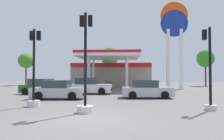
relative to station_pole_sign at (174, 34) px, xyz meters
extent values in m
plane|color=slate|center=(-8.44, -18.06, -7.42)|extent=(90.00, 90.00, 0.00)
cube|color=gray|center=(-8.74, 5.34, -5.55)|extent=(12.00, 6.61, 3.74)
cube|color=red|center=(-8.74, 1.99, -4.03)|extent=(12.00, 0.12, 0.60)
cube|color=white|center=(-8.74, -1.64, -3.14)|extent=(7.57, 6.77, 0.35)
cube|color=red|center=(-8.74, -1.64, -2.82)|extent=(7.67, 6.87, 0.30)
cylinder|color=silver|center=(-11.01, -3.50, -5.37)|extent=(0.32, 0.32, 4.10)
cylinder|color=silver|center=(-6.47, -3.50, -5.37)|extent=(0.32, 0.32, 4.10)
cylinder|color=silver|center=(-11.01, 0.22, -5.37)|extent=(0.32, 0.32, 4.10)
cylinder|color=silver|center=(-6.47, 0.22, -5.37)|extent=(0.32, 0.32, 4.10)
cube|color=#4C4C51|center=(-8.74, -1.64, -6.87)|extent=(0.90, 0.60, 1.10)
cube|color=white|center=(-0.86, -0.01, -3.37)|extent=(0.40, 0.56, 8.10)
cube|color=white|center=(0.86, -0.01, -3.37)|extent=(0.40, 0.56, 8.10)
cylinder|color=navy|center=(0.00, -0.01, 1.50)|extent=(3.63, 0.22, 3.63)
cylinder|color=#EA4C0C|center=(0.00, 0.01, 2.59)|extent=(3.63, 0.22, 3.63)
cube|color=white|center=(0.00, 0.05, 2.05)|extent=(3.34, 0.08, 0.65)
cylinder|color=black|center=(-8.95, -5.88, -7.07)|extent=(0.71, 0.26, 0.70)
cylinder|color=black|center=(-8.99, -7.76, -7.07)|extent=(0.71, 0.26, 0.70)
cylinder|color=black|center=(-11.79, -5.81, -7.07)|extent=(0.71, 0.26, 0.70)
cylinder|color=black|center=(-11.84, -7.69, -7.07)|extent=(0.71, 0.26, 0.70)
cube|color=silver|center=(-10.39, -6.79, -6.84)|extent=(4.64, 2.04, 0.83)
cube|color=#2D3842|center=(-10.56, -6.78, -6.12)|extent=(2.23, 1.76, 0.70)
cube|color=black|center=(-8.14, -6.84, -6.96)|extent=(0.18, 1.83, 0.26)
cylinder|color=black|center=(-3.69, -9.12, -7.10)|extent=(0.64, 0.25, 0.63)
cylinder|color=black|center=(-3.60, -10.81, -7.10)|extent=(0.64, 0.25, 0.63)
cylinder|color=black|center=(-6.26, -9.25, -7.10)|extent=(0.64, 0.25, 0.63)
cylinder|color=black|center=(-6.18, -10.95, -7.10)|extent=(0.64, 0.25, 0.63)
cube|color=#B2B2BA|center=(-4.93, -10.03, -6.89)|extent=(4.24, 1.95, 0.75)
cube|color=#2D3842|center=(-5.08, -10.04, -6.24)|extent=(2.05, 1.64, 0.63)
cube|color=black|center=(-2.90, -9.93, -7.00)|extent=(0.20, 1.66, 0.24)
cylinder|color=black|center=(-13.56, -6.84, -7.09)|extent=(0.69, 0.37, 0.65)
cylinder|color=black|center=(-13.97, -8.54, -7.09)|extent=(0.69, 0.37, 0.65)
cylinder|color=black|center=(-16.14, -6.20, -7.09)|extent=(0.69, 0.37, 0.65)
cylinder|color=black|center=(-16.55, -7.91, -7.09)|extent=(0.69, 0.37, 0.65)
cube|color=#1E5928|center=(-15.06, -7.37, -6.88)|extent=(4.59, 2.76, 0.78)
cube|color=#2D3842|center=(-15.20, -7.34, -6.20)|extent=(2.36, 2.03, 0.65)
cube|color=black|center=(-13.01, -7.87, -6.99)|extent=(0.53, 1.69, 0.24)
cylinder|color=black|center=(-10.79, -10.23, -7.10)|extent=(0.64, 0.22, 0.64)
cylinder|color=black|center=(-10.79, -11.95, -7.10)|extent=(0.64, 0.22, 0.64)
cylinder|color=black|center=(-13.39, -10.24, -7.10)|extent=(0.64, 0.22, 0.64)
cylinder|color=black|center=(-13.39, -11.95, -7.10)|extent=(0.64, 0.22, 0.64)
cube|color=#B2B2BA|center=(-12.09, -11.09, -6.89)|extent=(4.20, 1.77, 0.76)
cube|color=#2D3842|center=(-12.24, -11.09, -6.23)|extent=(2.00, 1.56, 0.64)
cube|color=black|center=(-10.03, -11.08, -7.00)|extent=(0.12, 1.67, 0.24)
cylinder|color=silver|center=(-8.85, -16.74, -7.24)|extent=(0.83, 0.83, 0.35)
cylinder|color=black|center=(-8.85, -16.74, -4.69)|extent=(0.14, 0.14, 4.76)
cube|color=black|center=(-9.07, -16.58, -2.69)|extent=(0.21, 0.20, 0.57)
sphere|color=red|center=(-9.07, -16.45, -2.51)|extent=(0.15, 0.15, 0.15)
sphere|color=#D89E0C|center=(-9.07, -16.45, -2.69)|extent=(0.15, 0.15, 0.15)
sphere|color=green|center=(-9.07, -16.45, -2.87)|extent=(0.15, 0.15, 0.15)
cube|color=black|center=(-8.63, -16.58, -2.69)|extent=(0.21, 0.20, 0.57)
sphere|color=red|center=(-8.63, -16.45, -2.51)|extent=(0.15, 0.15, 0.15)
sphere|color=#D89E0C|center=(-8.63, -16.45, -2.69)|extent=(0.15, 0.15, 0.15)
sphere|color=green|center=(-8.63, -16.45, -2.87)|extent=(0.15, 0.15, 0.15)
cylinder|color=silver|center=(-12.36, -14.99, -7.24)|extent=(0.74, 0.74, 0.36)
cylinder|color=black|center=(-12.36, -14.99, -4.87)|extent=(0.14, 0.14, 4.38)
cube|color=black|center=(-12.58, -14.83, -3.06)|extent=(0.21, 0.20, 0.57)
sphere|color=red|center=(-12.58, -14.71, -2.88)|extent=(0.15, 0.15, 0.15)
sphere|color=#D89E0C|center=(-12.58, -14.71, -3.06)|extent=(0.15, 0.15, 0.15)
sphere|color=green|center=(-12.58, -14.71, -3.24)|extent=(0.15, 0.15, 0.15)
cube|color=black|center=(-12.14, -14.83, -3.06)|extent=(0.21, 0.20, 0.57)
sphere|color=red|center=(-12.14, -14.71, -2.88)|extent=(0.15, 0.15, 0.15)
sphere|color=#D89E0C|center=(-12.14, -14.71, -3.06)|extent=(0.15, 0.15, 0.15)
sphere|color=green|center=(-12.14, -14.71, -3.24)|extent=(0.15, 0.15, 0.15)
cylinder|color=silver|center=(-2.16, -15.62, -7.28)|extent=(0.62, 0.62, 0.28)
cylinder|color=black|center=(-2.16, -15.62, -5.01)|extent=(0.14, 0.14, 4.27)
cube|color=black|center=(-2.38, -15.46, -3.26)|extent=(0.21, 0.20, 0.57)
sphere|color=red|center=(-2.38, -15.34, -3.08)|extent=(0.15, 0.15, 0.15)
sphere|color=#D89E0C|center=(-2.38, -15.34, -3.26)|extent=(0.15, 0.15, 0.15)
sphere|color=green|center=(-2.38, -15.34, -3.44)|extent=(0.15, 0.15, 0.15)
cylinder|color=brown|center=(-25.29, 9.35, -5.64)|extent=(0.28, 0.28, 3.57)
ellipsoid|color=#3F822A|center=(-25.29, 9.35, -2.76)|extent=(2.92, 2.92, 2.84)
cylinder|color=brown|center=(-9.23, 7.03, -5.43)|extent=(0.33, 0.33, 3.97)
ellipsoid|color=#338A36|center=(-9.23, 7.03, -2.31)|extent=(3.03, 3.03, 3.23)
cylinder|color=brown|center=(7.86, 9.15, -5.53)|extent=(0.28, 0.28, 3.78)
ellipsoid|color=#328827|center=(7.86, 9.15, -2.51)|extent=(3.00, 3.00, 3.16)
camera|label=1|loc=(-6.94, -26.55, -5.51)|focal=31.24mm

